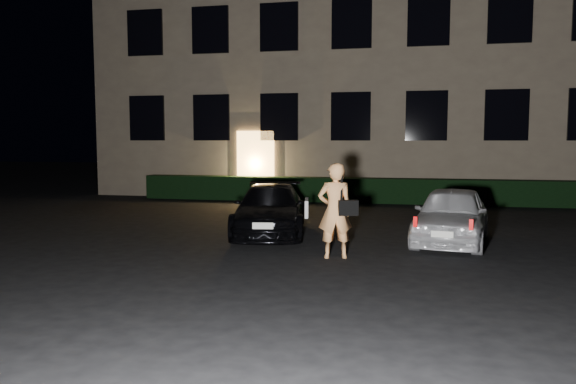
# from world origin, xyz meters

# --- Properties ---
(ground) EXTENTS (80.00, 80.00, 0.00)m
(ground) POSITION_xyz_m (0.00, 0.00, 0.00)
(ground) COLOR black
(ground) RESTS_ON ground
(building) EXTENTS (20.00, 8.11, 12.00)m
(building) POSITION_xyz_m (-0.00, 14.99, 6.00)
(building) COLOR #766654
(building) RESTS_ON ground
(hedge) EXTENTS (15.00, 0.70, 0.85)m
(hedge) POSITION_xyz_m (0.00, 10.50, 0.42)
(hedge) COLOR black
(hedge) RESTS_ON ground
(sedan) EXTENTS (2.21, 4.09, 1.13)m
(sedan) POSITION_xyz_m (-1.07, 3.47, 0.56)
(sedan) COLOR black
(sedan) RESTS_ON ground
(hatch) EXTENTS (1.96, 3.68, 1.19)m
(hatch) POSITION_xyz_m (2.95, 3.14, 0.60)
(hatch) COLOR silver
(hatch) RESTS_ON ground
(man) EXTENTS (0.81, 0.59, 1.76)m
(man) POSITION_xyz_m (0.75, 1.10, 0.88)
(man) COLOR #FFAD64
(man) RESTS_ON ground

